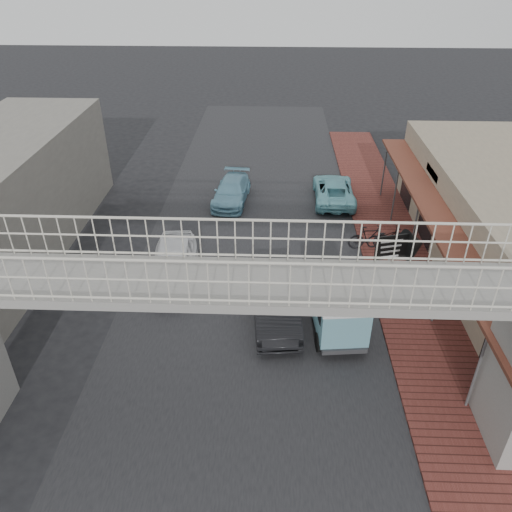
# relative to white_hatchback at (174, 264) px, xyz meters

# --- Properties ---
(ground) EXTENTS (120.00, 120.00, 0.00)m
(ground) POSITION_rel_white_hatchback_xyz_m (3.15, -3.47, -0.78)
(ground) COLOR black
(ground) RESTS_ON ground
(road_strip) EXTENTS (10.00, 60.00, 0.01)m
(road_strip) POSITION_rel_white_hatchback_xyz_m (3.15, -3.47, -0.78)
(road_strip) COLOR black
(road_strip) RESTS_ON ground
(sidewalk) EXTENTS (3.00, 40.00, 0.10)m
(sidewalk) POSITION_rel_white_hatchback_xyz_m (9.65, -0.47, -0.73)
(sidewalk) COLOR brown
(sidewalk) RESTS_ON ground
(footbridge) EXTENTS (16.40, 2.40, 6.34)m
(footbridge) POSITION_rel_white_hatchback_xyz_m (3.15, -7.47, 2.40)
(footbridge) COLOR gray
(footbridge) RESTS_ON ground
(building_far_left) EXTENTS (5.00, 14.00, 5.00)m
(building_far_left) POSITION_rel_white_hatchback_xyz_m (-7.85, 2.53, 1.72)
(building_far_left) COLOR gray
(building_far_left) RESTS_ON ground
(white_hatchback) EXTENTS (2.26, 4.73, 1.56)m
(white_hatchback) POSITION_rel_white_hatchback_xyz_m (0.00, 0.00, 0.00)
(white_hatchback) COLOR white
(white_hatchback) RESTS_ON ground
(dark_sedan) EXTENTS (2.00, 4.68, 1.50)m
(dark_sedan) POSITION_rel_white_hatchback_xyz_m (4.21, -2.37, -0.03)
(dark_sedan) COLOR black
(dark_sedan) RESTS_ON ground
(angkot_curb) EXTENTS (2.14, 4.54, 1.25)m
(angkot_curb) POSITION_rel_white_hatchback_xyz_m (7.35, 7.93, -0.15)
(angkot_curb) COLOR #75C1CC
(angkot_curb) RESTS_ON ground
(angkot_far) EXTENTS (2.07, 4.32, 1.21)m
(angkot_far) POSITION_rel_white_hatchback_xyz_m (1.78, 7.57, -0.17)
(angkot_far) COLOR #6CA5BC
(angkot_far) RESTS_ON ground
(angkot_van) EXTENTS (2.05, 3.89, 1.83)m
(angkot_van) POSITION_rel_white_hatchback_xyz_m (6.38, -2.80, 0.38)
(angkot_van) COLOR black
(angkot_van) RESTS_ON ground
(motorcycle_near) EXTENTS (1.96, 1.08, 0.97)m
(motorcycle_near) POSITION_rel_white_hatchback_xyz_m (9.29, 2.95, -0.19)
(motorcycle_near) COLOR black
(motorcycle_near) RESTS_ON sidewalk
(motorcycle_far) EXTENTS (1.94, 0.73, 1.14)m
(motorcycle_far) POSITION_rel_white_hatchback_xyz_m (8.45, 2.69, -0.11)
(motorcycle_far) COLOR black
(motorcycle_far) RESTS_ON sidewalk
(street_clock) EXTENTS (0.68, 0.55, 2.77)m
(street_clock) POSITION_rel_white_hatchback_xyz_m (10.65, -6.75, 1.62)
(street_clock) COLOR #59595B
(street_clock) RESTS_ON sidewalk
(arrow_sign) EXTENTS (1.96, 1.30, 3.25)m
(arrow_sign) POSITION_rel_white_hatchback_xyz_m (9.13, -1.43, 1.95)
(arrow_sign) COLOR #59595B
(arrow_sign) RESTS_ON sidewalk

